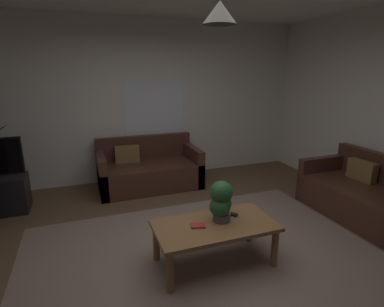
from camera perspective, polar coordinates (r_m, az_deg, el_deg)
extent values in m
cube|color=brown|center=(3.46, 1.82, -18.46)|extent=(5.76, 5.29, 0.02)
cube|color=gray|center=(3.30, 3.21, -20.05)|extent=(3.75, 2.91, 0.01)
cube|color=silver|center=(5.47, -8.80, 9.63)|extent=(5.88, 0.06, 2.77)
cube|color=white|center=(5.49, -7.09, 8.34)|extent=(1.06, 0.01, 0.95)
cube|color=#47281E|center=(5.17, -7.93, -4.06)|extent=(1.66, 0.87, 0.42)
cube|color=#47281E|center=(5.40, -8.96, 1.30)|extent=(1.66, 0.12, 0.40)
cube|color=#47281E|center=(5.04, -16.55, -3.77)|extent=(0.12, 0.87, 0.64)
cube|color=#47281E|center=(5.34, 0.11, -2.03)|extent=(0.12, 0.87, 0.64)
cube|color=brown|center=(5.19, -12.06, -0.12)|extent=(0.41, 0.15, 0.28)
cube|color=#47281E|center=(4.73, 29.01, -7.82)|extent=(0.87, 1.53, 0.42)
cube|color=#47281E|center=(5.14, 23.30, -4.03)|extent=(0.87, 0.12, 0.64)
cube|color=brown|center=(4.88, 29.26, -2.79)|extent=(0.13, 0.40, 0.28)
cube|color=olive|center=(3.11, 4.34, -13.38)|extent=(1.21, 0.63, 0.04)
cylinder|color=olive|center=(2.87, -4.11, -21.38)|extent=(0.07, 0.07, 0.40)
cylinder|color=olive|center=(3.28, 15.25, -16.77)|extent=(0.07, 0.07, 0.40)
cylinder|color=olive|center=(3.28, -6.72, -16.30)|extent=(0.07, 0.07, 0.40)
cylinder|color=olive|center=(3.65, 10.55, -13.00)|extent=(0.07, 0.07, 0.40)
cube|color=#B22D2D|center=(3.05, 1.16, -13.39)|extent=(0.16, 0.13, 0.02)
cube|color=black|center=(3.16, 5.35, -12.32)|extent=(0.12, 0.16, 0.02)
cube|color=black|center=(3.29, 7.15, -11.20)|extent=(0.15, 0.15, 0.02)
cylinder|color=#4C4C51|center=(3.16, 5.59, -11.75)|extent=(0.18, 0.18, 0.08)
sphere|color=#235B2D|center=(3.10, 5.25, -9.91)|extent=(0.21, 0.21, 0.21)
sphere|color=#235B2D|center=(3.09, 5.92, -9.35)|extent=(0.16, 0.16, 0.16)
sphere|color=#235B2D|center=(3.06, 5.51, -7.25)|extent=(0.23, 0.23, 0.23)
cone|color=#4C4742|center=(2.77, 5.24, 24.88)|extent=(0.29, 0.29, 0.18)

